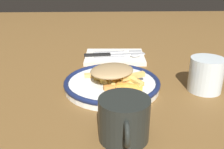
% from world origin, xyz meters
% --- Properties ---
extents(ground_plane, '(2.60, 2.60, 0.00)m').
position_xyz_m(ground_plane, '(0.00, 0.00, 0.00)').
color(ground_plane, brown).
extents(plate, '(0.25, 0.25, 0.02)m').
position_xyz_m(plate, '(0.00, 0.00, 0.01)').
color(plate, white).
rests_on(plate, ground_plane).
extents(fries_heap, '(0.18, 0.16, 0.04)m').
position_xyz_m(fries_heap, '(0.00, 0.01, 0.04)').
color(fries_heap, gold).
rests_on(fries_heap, plate).
extents(napkin, '(0.16, 0.21, 0.01)m').
position_xyz_m(napkin, '(-0.23, 0.02, 0.01)').
color(napkin, silver).
rests_on(napkin, ground_plane).
extents(fork, '(0.03, 0.18, 0.01)m').
position_xyz_m(fork, '(-0.26, 0.03, 0.01)').
color(fork, silver).
rests_on(fork, napkin).
extents(knife, '(0.04, 0.21, 0.01)m').
position_xyz_m(knife, '(-0.23, -0.00, 0.02)').
color(knife, black).
rests_on(knife, napkin).
extents(spoon, '(0.03, 0.15, 0.01)m').
position_xyz_m(spoon, '(-0.21, 0.05, 0.02)').
color(spoon, silver).
rests_on(spoon, napkin).
extents(water_glass, '(0.08, 0.08, 0.09)m').
position_xyz_m(water_glass, '(0.02, 0.23, 0.04)').
color(water_glass, silver).
rests_on(water_glass, ground_plane).
extents(coffee_mug, '(0.12, 0.09, 0.08)m').
position_xyz_m(coffee_mug, '(0.21, 0.01, 0.04)').
color(coffee_mug, black).
rests_on(coffee_mug, ground_plane).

